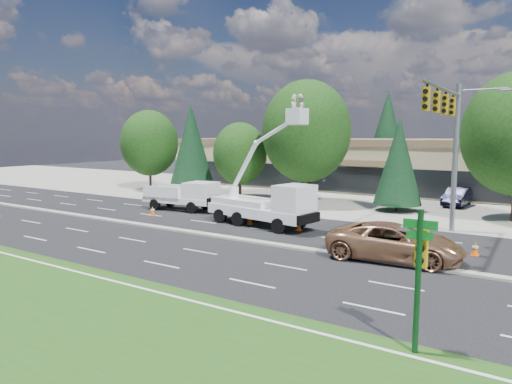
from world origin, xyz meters
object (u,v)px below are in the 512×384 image
Objects in this scene: street_sign_pole at (419,266)px; bucket_truck at (270,199)px; utility_pickup at (186,198)px; signal_mast at (451,133)px; minivan at (394,242)px.

street_sign_pole is 17.41m from bucket_truck.
utility_pickup is at bearing 175.94° from bucket_truck.
street_sign_pole is 0.64× the size of utility_pickup.
signal_mast is 8.35m from minivan.
signal_mast reaches higher than utility_pickup.
bucket_truck reaches higher than minivan.
street_sign_pole is 0.48× the size of bucket_truck.
signal_mast is at bearing -4.53° from utility_pickup.
utility_pickup is at bearing -177.65° from signal_mast.
minivan is at bearing -24.26° from utility_pickup.
street_sign_pole is at bearing -165.72° from minivan.
street_sign_pole is at bearing -36.18° from bucket_truck.
signal_mast reaches higher than minivan.
signal_mast is 19.93m from utility_pickup.
utility_pickup is (-21.22, 14.66, -1.49)m from street_sign_pole.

